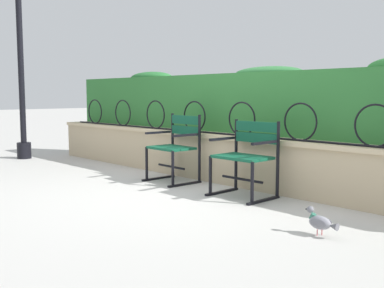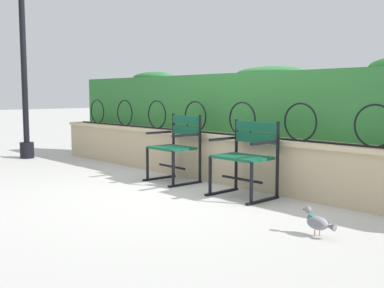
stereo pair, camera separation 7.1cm
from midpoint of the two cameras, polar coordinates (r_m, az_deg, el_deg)
The scene contains 8 objects.
ground_plane at distance 5.34m, azimuth -1.28°, elevation -5.96°, with size 60.00×60.00×0.00m, color #B7B5AF.
stone_wall at distance 5.87m, azimuth 4.71°, elevation -1.82°, with size 7.75×0.41×0.61m.
iron_arch_fence at distance 5.89m, azimuth 2.91°, elevation 2.99°, with size 7.20×0.02×0.42m.
hedge_row at distance 6.13m, azimuth 7.63°, elevation 5.27°, with size 7.59×0.52×0.90m.
park_chair_left at distance 5.96m, azimuth -2.34°, elevation -0.20°, with size 0.61×0.55×0.87m.
park_chair_right at distance 5.11m, azimuth 6.35°, elevation -1.32°, with size 0.63×0.52×0.83m.
pigeon_near_chairs at distance 3.86m, azimuth 14.97°, elevation -9.21°, with size 0.29×0.11×0.22m.
lamppost at distance 8.63m, azimuth -20.55°, elevation 10.73°, with size 0.28×0.28×3.61m.
Camera 1 is at (3.86, -3.53, 1.12)m, focal length 43.46 mm.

